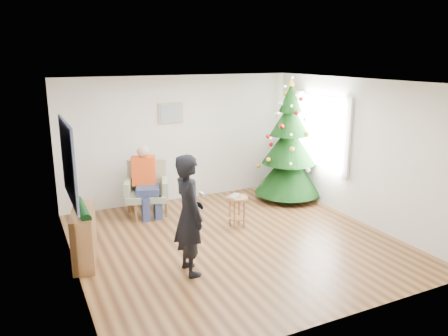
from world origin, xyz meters
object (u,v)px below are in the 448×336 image
stool (237,212)px  console (84,236)px  christmas_tree (289,146)px  standing_man (189,215)px  armchair (147,195)px

stool → console: bearing=-175.5°
christmas_tree → standing_man: (-3.08, -2.17, -0.29)m
standing_man → christmas_tree: bearing=-55.2°
armchair → console: bearing=-113.8°
standing_man → console: standing_man is taller
armchair → standing_man: bearing=-74.7°
christmas_tree → console: bearing=-164.8°
christmas_tree → standing_man: 3.78m
christmas_tree → armchair: christmas_tree is taller
christmas_tree → armchair: bearing=172.6°
console → stool: bearing=16.3°
christmas_tree → console: (-4.37, -1.18, -0.74)m
christmas_tree → stool: size_ratio=4.47×
console → armchair: bearing=60.0°
stool → armchair: bearing=132.5°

